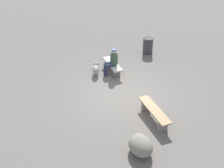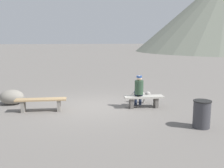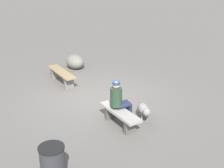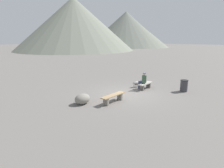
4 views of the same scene
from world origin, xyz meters
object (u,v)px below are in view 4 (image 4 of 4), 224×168
object	(u,v)px
bench_left	(113,97)
dog	(137,83)
seated_person	(143,80)
bench_right	(145,85)
trash_bin	(184,86)
boulder	(82,99)

from	to	relation	value
bench_left	dog	xyz separation A→B (m)	(3.98, 0.73, -0.02)
seated_person	dog	world-z (taller)	seated_person
bench_right	trash_bin	bearing A→B (deg)	-64.14
dog	bench_left	bearing A→B (deg)	-146.65
bench_right	boulder	distance (m)	5.32
seated_person	dog	bearing A→B (deg)	76.23
bench_left	boulder	world-z (taller)	boulder
dog	trash_bin	distance (m)	3.40
bench_left	bench_right	xyz separation A→B (m)	(3.87, -0.04, -0.01)
bench_left	trash_bin	size ratio (longest dim) A/B	2.20
bench_right	bench_left	bearing A→B (deg)	-178.77
seated_person	trash_bin	bearing A→B (deg)	-53.86
bench_left	bench_right	bearing A→B (deg)	1.23
trash_bin	bench_left	bearing A→B (deg)	153.16
bench_left	trash_bin	distance (m)	5.58
bench_right	dog	distance (m)	0.78
boulder	bench_right	bearing A→B (deg)	-13.96
seated_person	dog	distance (m)	0.84
seated_person	bench_right	bearing A→B (deg)	-17.58
seated_person	trash_bin	xyz separation A→B (m)	(1.29, -2.57, -0.31)
seated_person	trash_bin	distance (m)	2.90
seated_person	trash_bin	world-z (taller)	seated_person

